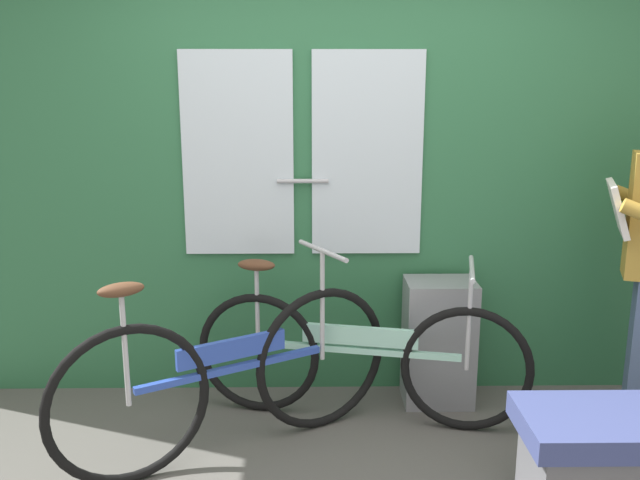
% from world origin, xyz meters
% --- Properties ---
extents(train_door_wall, '(5.03, 0.28, 2.40)m').
position_xyz_m(train_door_wall, '(-0.01, 1.14, 1.25)').
color(train_door_wall, '#2D6B42').
rests_on(train_door_wall, ground_plane).
extents(bicycle_near_door, '(1.73, 0.53, 0.88)m').
position_xyz_m(bicycle_near_door, '(0.09, 0.72, 0.36)').
color(bicycle_near_door, black).
rests_on(bicycle_near_door, ground_plane).
extents(bicycle_leaning_behind, '(1.53, 0.91, 0.96)m').
position_xyz_m(bicycle_leaning_behind, '(-0.54, 0.40, 0.40)').
color(bicycle_leaning_behind, black).
rests_on(bicycle_leaning_behind, ground_plane).
extents(trash_bin_by_wall, '(0.38, 0.28, 0.70)m').
position_xyz_m(trash_bin_by_wall, '(0.55, 0.93, 0.35)').
color(trash_bin_by_wall, gray).
rests_on(trash_bin_by_wall, ground_plane).
extents(bench_seat_corner, '(0.70, 0.44, 0.45)m').
position_xyz_m(bench_seat_corner, '(1.05, -0.10, 0.24)').
color(bench_seat_corner, '#3D477F').
rests_on(bench_seat_corner, ground_plane).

